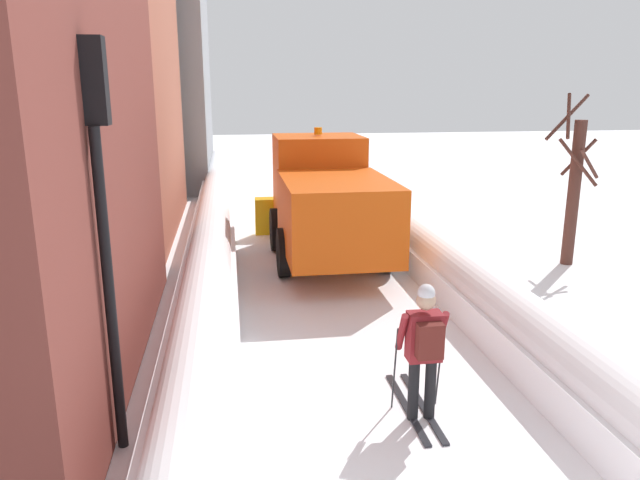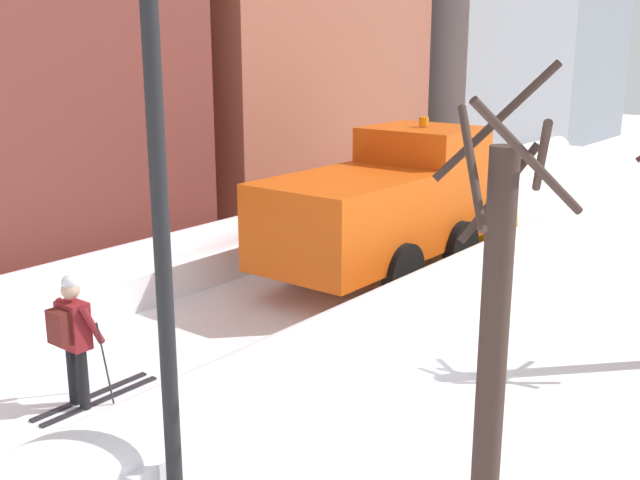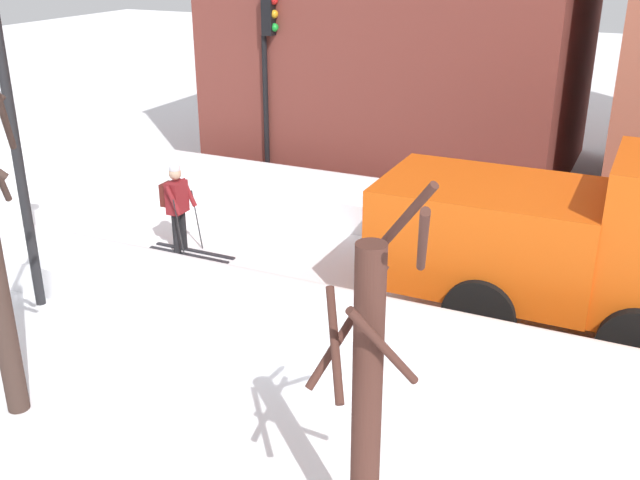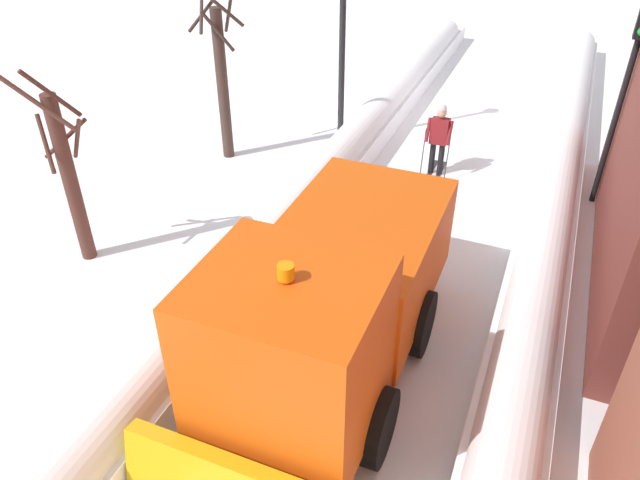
# 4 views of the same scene
# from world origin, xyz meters

# --- Properties ---
(ground_plane) EXTENTS (80.00, 80.00, 0.00)m
(ground_plane) POSITION_xyz_m (0.00, 10.00, 0.00)
(ground_plane) COLOR white
(snowbank_left) EXTENTS (1.10, 36.00, 1.10)m
(snowbank_left) POSITION_xyz_m (-2.47, 10.00, 0.49)
(snowbank_left) COLOR white
(snowbank_left) RESTS_ON ground
(snowbank_right) EXTENTS (1.10, 36.00, 1.02)m
(snowbank_right) POSITION_xyz_m (2.47, 10.00, 0.44)
(snowbank_right) COLOR white
(snowbank_right) RESTS_ON ground
(plow_truck) EXTENTS (3.20, 5.98, 3.12)m
(plow_truck) POSITION_xyz_m (0.28, 10.84, 1.48)
(plow_truck) COLOR #DB510F
(plow_truck) RESTS_ON ground
(skier) EXTENTS (0.62, 1.80, 1.81)m
(skier) POSITION_xyz_m (0.33, 3.56, 1.00)
(skier) COLOR black
(skier) RESTS_ON ground
(traffic_light_pole) EXTENTS (0.28, 0.42, 4.63)m
(traffic_light_pole) POSITION_xyz_m (-3.35, 3.61, 3.24)
(traffic_light_pole) COLOR black
(traffic_light_pole) RESTS_ON ground
(street_lamp) EXTENTS (0.40, 0.40, 5.42)m
(street_lamp) POSITION_xyz_m (3.18, 2.71, 3.41)
(street_lamp) COLOR black
(street_lamp) RESTS_ON ground
(bare_tree_near) EXTENTS (1.37, 1.50, 4.49)m
(bare_tree_near) POSITION_xyz_m (5.56, 4.67, 2.09)
(bare_tree_near) COLOR #3E2D26
(bare_tree_near) RESTS_ON ground
(bare_tree_mid) EXTENTS (1.25, 1.15, 3.99)m
(bare_tree_mid) POSITION_xyz_m (5.91, 9.69, 1.85)
(bare_tree_mid) COLOR #4B2A22
(bare_tree_mid) RESTS_ON ground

